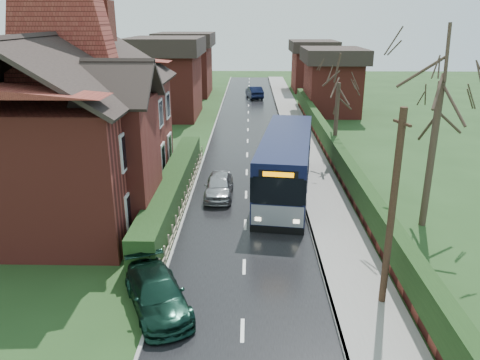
{
  "coord_description": "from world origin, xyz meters",
  "views": [
    {
      "loc": [
        0.2,
        -18.41,
        9.4
      ],
      "look_at": [
        -0.28,
        3.38,
        1.8
      ],
      "focal_mm": 35.0,
      "sensor_mm": 36.0,
      "label": 1
    }
  ],
  "objects_px": {
    "car_green": "(157,293)",
    "telegraph_pole": "(392,212)",
    "bus": "(286,165)",
    "car_silver": "(219,186)",
    "bus_stop_sign": "(305,167)",
    "brick_house": "(74,122)"
  },
  "relations": [
    {
      "from": "bus",
      "to": "car_silver",
      "type": "distance_m",
      "value": 3.89
    },
    {
      "from": "car_green",
      "to": "bus_stop_sign",
      "type": "bearing_deg",
      "value": 36.39
    },
    {
      "from": "bus",
      "to": "bus_stop_sign",
      "type": "relative_size",
      "value": 4.38
    },
    {
      "from": "bus",
      "to": "car_green",
      "type": "height_order",
      "value": "bus"
    },
    {
      "from": "bus",
      "to": "car_silver",
      "type": "bearing_deg",
      "value": -161.63
    },
    {
      "from": "car_silver",
      "to": "bus_stop_sign",
      "type": "height_order",
      "value": "bus_stop_sign"
    },
    {
      "from": "bus",
      "to": "brick_house",
      "type": "bearing_deg",
      "value": -163.51
    },
    {
      "from": "car_green",
      "to": "telegraph_pole",
      "type": "height_order",
      "value": "telegraph_pole"
    },
    {
      "from": "bus_stop_sign",
      "to": "telegraph_pole",
      "type": "xyz_separation_m",
      "value": [
        1.6,
        -10.4,
        1.79
      ]
    },
    {
      "from": "bus",
      "to": "car_green",
      "type": "distance_m",
      "value": 12.44
    },
    {
      "from": "car_green",
      "to": "bus_stop_sign",
      "type": "height_order",
      "value": "bus_stop_sign"
    },
    {
      "from": "car_green",
      "to": "bus_stop_sign",
      "type": "relative_size",
      "value": 1.62
    },
    {
      "from": "car_silver",
      "to": "bus_stop_sign",
      "type": "distance_m",
      "value": 4.82
    },
    {
      "from": "car_green",
      "to": "telegraph_pole",
      "type": "bearing_deg",
      "value": -20.89
    },
    {
      "from": "bus",
      "to": "car_green",
      "type": "bearing_deg",
      "value": -106.42
    },
    {
      "from": "telegraph_pole",
      "to": "brick_house",
      "type": "bearing_deg",
      "value": 129.32
    },
    {
      "from": "brick_house",
      "to": "bus_stop_sign",
      "type": "xyz_separation_m",
      "value": [
        11.93,
        1.22,
        -2.69
      ]
    },
    {
      "from": "brick_house",
      "to": "bus",
      "type": "height_order",
      "value": "brick_house"
    },
    {
      "from": "brick_house",
      "to": "car_silver",
      "type": "distance_m",
      "value": 8.2
    },
    {
      "from": "car_silver",
      "to": "bus_stop_sign",
      "type": "bearing_deg",
      "value": 3.32
    },
    {
      "from": "bus",
      "to": "car_silver",
      "type": "relative_size",
      "value": 2.99
    },
    {
      "from": "bus",
      "to": "car_silver",
      "type": "height_order",
      "value": "bus"
    }
  ]
}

